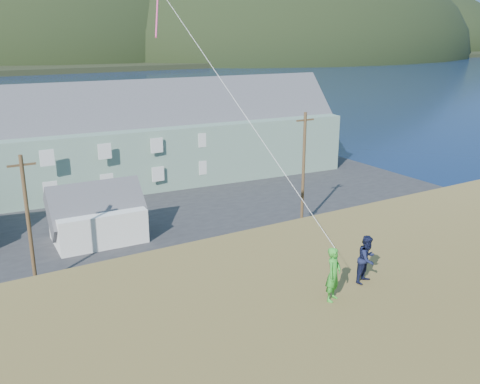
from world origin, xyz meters
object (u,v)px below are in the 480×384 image
kite_flyer_green (333,274)px  kite_flyer_navy (367,259)px  lodge (173,133)px  shed_white (97,215)px

kite_flyer_green → kite_flyer_navy: (1.80, 0.40, -0.05)m
lodge → kite_flyer_navy: bearing=-100.0°
shed_white → kite_flyer_navy: bearing=-83.1°
kite_flyer_green → kite_flyer_navy: size_ratio=1.06×
shed_white → kite_flyer_green: (0.12, -26.29, 5.96)m
shed_white → kite_flyer_navy: 26.62m
kite_flyer_green → kite_flyer_navy: 1.84m
kite_flyer_green → shed_white: bearing=63.5°
lodge → shed_white: bearing=-127.3°
lodge → kite_flyer_navy: 41.18m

